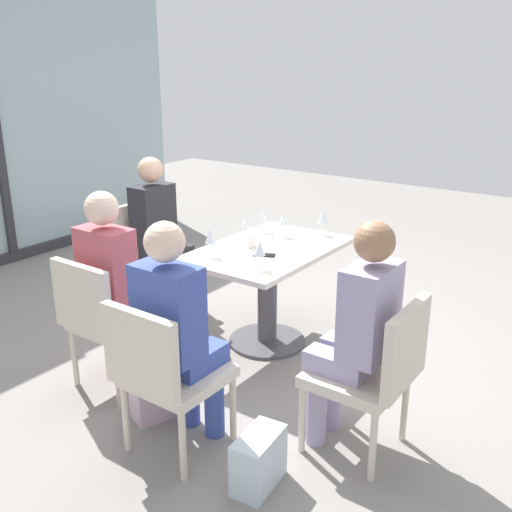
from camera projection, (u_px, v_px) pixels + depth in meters
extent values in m
plane|color=gray|center=(267.00, 342.00, 4.31)|extent=(12.00, 12.00, 0.00)
cube|color=#2D2D33|center=(14.00, 256.00, 6.04)|extent=(4.55, 0.10, 0.10)
cube|color=silver|center=(268.00, 250.00, 4.08)|extent=(1.17, 0.77, 0.04)
cylinder|color=#4C4C51|center=(267.00, 299.00, 4.20)|extent=(0.14, 0.14, 0.69)
cylinder|color=#4C4C51|center=(267.00, 341.00, 4.31)|extent=(0.56, 0.56, 0.02)
cube|color=beige|center=(160.00, 261.00, 4.76)|extent=(0.46, 0.46, 0.06)
cube|color=beige|center=(137.00, 228.00, 4.82)|extent=(0.46, 0.05, 0.42)
cylinder|color=beige|center=(162.00, 300.00, 4.56)|extent=(0.04, 0.04, 0.39)
cylinder|color=beige|center=(196.00, 285.00, 4.87)|extent=(0.04, 0.04, 0.39)
cylinder|color=beige|center=(127.00, 289.00, 4.78)|extent=(0.04, 0.04, 0.39)
cylinder|color=beige|center=(161.00, 275.00, 5.09)|extent=(0.04, 0.04, 0.39)
cube|color=beige|center=(178.00, 376.00, 3.04)|extent=(0.46, 0.46, 0.06)
cube|color=beige|center=(140.00, 353.00, 2.77)|extent=(0.05, 0.46, 0.42)
cylinder|color=beige|center=(233.00, 408.00, 3.15)|extent=(0.04, 0.04, 0.39)
cylinder|color=beige|center=(178.00, 385.00, 3.37)|extent=(0.04, 0.04, 0.39)
cylinder|color=beige|center=(183.00, 446.00, 2.85)|extent=(0.04, 0.04, 0.39)
cylinder|color=beige|center=(126.00, 418.00, 3.07)|extent=(0.04, 0.04, 0.39)
cube|color=beige|center=(118.00, 322.00, 3.66)|extent=(0.46, 0.46, 0.06)
cube|color=beige|center=(82.00, 299.00, 3.39)|extent=(0.05, 0.46, 0.42)
cylinder|color=beige|center=(165.00, 350.00, 3.77)|extent=(0.04, 0.04, 0.39)
cylinder|color=beige|center=(123.00, 334.00, 3.99)|extent=(0.04, 0.04, 0.39)
cylinder|color=beige|center=(118.00, 377.00, 3.47)|extent=(0.04, 0.04, 0.39)
cylinder|color=beige|center=(74.00, 358.00, 3.69)|extent=(0.04, 0.04, 0.39)
cube|color=beige|center=(356.00, 376.00, 3.03)|extent=(0.46, 0.46, 0.06)
cube|color=beige|center=(406.00, 348.00, 2.82)|extent=(0.46, 0.05, 0.42)
cylinder|color=beige|center=(338.00, 386.00, 3.37)|extent=(0.04, 0.04, 0.39)
cylinder|color=beige|center=(302.00, 419.00, 3.06)|extent=(0.04, 0.04, 0.39)
cylinder|color=beige|center=(404.00, 409.00, 3.15)|extent=(0.04, 0.04, 0.39)
cylinder|color=beige|center=(373.00, 447.00, 2.84)|extent=(0.04, 0.04, 0.39)
cylinder|color=#28282D|center=(169.00, 291.00, 4.65)|extent=(0.11, 0.11, 0.45)
cube|color=#28282D|center=(159.00, 256.00, 4.62)|extent=(0.13, 0.32, 0.11)
cylinder|color=#28282D|center=(185.00, 285.00, 4.79)|extent=(0.11, 0.11, 0.45)
cube|color=#28282D|center=(174.00, 250.00, 4.75)|extent=(0.13, 0.32, 0.11)
cube|color=#28282D|center=(153.00, 215.00, 4.66)|extent=(0.34, 0.20, 0.48)
sphere|color=#D8AD8C|center=(150.00, 170.00, 4.55)|extent=(0.20, 0.20, 0.20)
cylinder|color=#384C9E|center=(214.00, 399.00, 3.19)|extent=(0.11, 0.11, 0.45)
cube|color=#384C9E|center=(201.00, 360.00, 3.02)|extent=(0.32, 0.13, 0.11)
cylinder|color=#384C9E|center=(189.00, 388.00, 3.29)|extent=(0.11, 0.11, 0.45)
cube|color=#384C9E|center=(175.00, 350.00, 3.12)|extent=(0.32, 0.13, 0.11)
cube|color=#384C9E|center=(168.00, 312.00, 2.88)|extent=(0.20, 0.34, 0.48)
sphere|color=beige|center=(164.00, 242.00, 2.76)|extent=(0.20, 0.20, 0.20)
cylinder|color=#B24C56|center=(150.00, 343.00, 3.81)|extent=(0.11, 0.11, 0.45)
cube|color=#B24C56|center=(136.00, 308.00, 3.64)|extent=(0.32, 0.13, 0.11)
cylinder|color=#B24C56|center=(131.00, 336.00, 3.91)|extent=(0.11, 0.11, 0.45)
cube|color=#B24C56|center=(117.00, 302.00, 3.74)|extent=(0.32, 0.13, 0.11)
cube|color=#B24C56|center=(107.00, 267.00, 3.50)|extent=(0.20, 0.34, 0.48)
sphere|color=beige|center=(101.00, 208.00, 3.38)|extent=(0.20, 0.20, 0.20)
cylinder|color=#9E93B7|center=(333.00, 391.00, 3.26)|extent=(0.11, 0.11, 0.45)
cube|color=#9E93B7|center=(351.00, 351.00, 3.12)|extent=(0.13, 0.32, 0.11)
cylinder|color=#9E93B7|center=(317.00, 406.00, 3.12)|extent=(0.11, 0.11, 0.45)
cube|color=#9E93B7|center=(335.00, 364.00, 2.98)|extent=(0.13, 0.32, 0.11)
cube|color=#9E93B7|center=(370.00, 311.00, 2.88)|extent=(0.34, 0.20, 0.48)
sphere|color=#936B4C|center=(375.00, 242.00, 2.77)|extent=(0.20, 0.20, 0.20)
cylinder|color=silver|center=(283.00, 236.00, 4.34)|extent=(0.06, 0.06, 0.00)
cylinder|color=silver|center=(283.00, 230.00, 4.33)|extent=(0.01, 0.01, 0.08)
cone|color=silver|center=(283.00, 218.00, 4.30)|extent=(0.07, 0.07, 0.09)
cylinder|color=silver|center=(322.00, 234.00, 4.39)|extent=(0.06, 0.06, 0.00)
cylinder|color=silver|center=(322.00, 228.00, 4.38)|extent=(0.01, 0.01, 0.08)
cone|color=silver|center=(322.00, 216.00, 4.35)|extent=(0.07, 0.07, 0.09)
cylinder|color=silver|center=(247.00, 238.00, 4.29)|extent=(0.06, 0.06, 0.00)
cylinder|color=silver|center=(247.00, 232.00, 4.28)|extent=(0.01, 0.01, 0.08)
cone|color=silver|center=(247.00, 220.00, 4.25)|extent=(0.07, 0.07, 0.09)
cylinder|color=silver|center=(264.00, 231.00, 4.46)|extent=(0.06, 0.06, 0.00)
cylinder|color=silver|center=(264.00, 225.00, 4.45)|extent=(0.01, 0.01, 0.08)
cone|color=silver|center=(264.00, 214.00, 4.42)|extent=(0.07, 0.07, 0.09)
cylinder|color=silver|center=(260.00, 268.00, 3.67)|extent=(0.06, 0.06, 0.00)
cylinder|color=silver|center=(260.00, 262.00, 3.65)|extent=(0.01, 0.01, 0.08)
cone|color=silver|center=(260.00, 248.00, 3.62)|extent=(0.07, 0.07, 0.09)
cylinder|color=silver|center=(211.00, 255.00, 3.91)|extent=(0.06, 0.06, 0.00)
cylinder|color=silver|center=(211.00, 249.00, 3.89)|extent=(0.01, 0.01, 0.08)
cone|color=silver|center=(210.00, 236.00, 3.87)|extent=(0.07, 0.07, 0.09)
cylinder|color=white|center=(250.00, 241.00, 4.08)|extent=(0.08, 0.08, 0.09)
cube|color=black|center=(264.00, 255.00, 3.91)|extent=(0.12, 0.16, 0.01)
cube|color=#232328|center=(177.00, 311.00, 4.50)|extent=(0.32, 0.20, 0.28)
cube|color=silver|center=(259.00, 460.00, 2.83)|extent=(0.31, 0.19, 0.28)
cube|color=beige|center=(158.00, 394.00, 3.39)|extent=(0.34, 0.25, 0.28)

